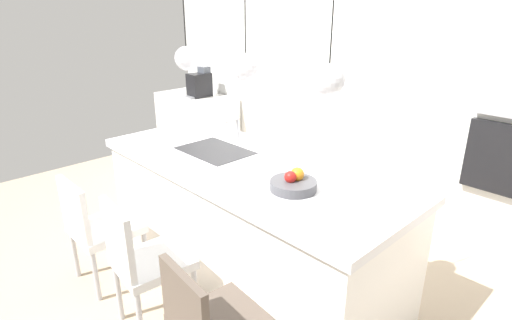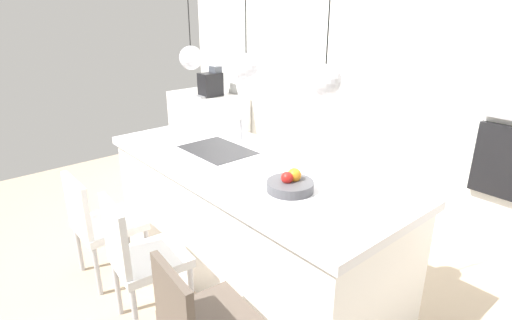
# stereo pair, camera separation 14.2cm
# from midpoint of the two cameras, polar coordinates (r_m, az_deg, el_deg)

# --- Properties ---
(floor) EXTENTS (6.60, 6.60, 0.00)m
(floor) POSITION_cam_midpoint_polar(r_m,az_deg,el_deg) (3.40, 0.11, -15.10)
(floor) COLOR tan
(floor) RESTS_ON ground
(back_wall) EXTENTS (6.00, 0.10, 2.60)m
(back_wall) POSITION_cam_midpoint_polar(r_m,az_deg,el_deg) (4.09, 18.22, 10.02)
(back_wall) COLOR white
(back_wall) RESTS_ON ground
(kitchen_island) EXTENTS (2.45, 0.99, 0.93)m
(kitchen_island) POSITION_cam_midpoint_polar(r_m,az_deg,el_deg) (3.15, 0.11, -8.22)
(kitchen_island) COLOR white
(kitchen_island) RESTS_ON ground
(sink_basin) EXTENTS (0.56, 0.40, 0.02)m
(sink_basin) POSITION_cam_midpoint_polar(r_m,az_deg,el_deg) (3.22, -4.11, 1.32)
(sink_basin) COLOR #2D2D30
(sink_basin) RESTS_ON kitchen_island
(faucet) EXTENTS (0.02, 0.17, 0.22)m
(faucet) POSITION_cam_midpoint_polar(r_m,az_deg,el_deg) (3.30, -1.20, 4.54)
(faucet) COLOR silver
(faucet) RESTS_ON kitchen_island
(fruit_bowl) EXTENTS (0.29, 0.29, 0.13)m
(fruit_bowl) POSITION_cam_midpoint_polar(r_m,az_deg,el_deg) (2.52, 6.40, -3.37)
(fruit_bowl) COLOR #4C4C51
(fruit_bowl) RESTS_ON kitchen_island
(side_counter) EXTENTS (1.10, 0.60, 0.87)m
(side_counter) POSITION_cam_midpoint_polar(r_m,az_deg,el_deg) (5.66, -5.95, 4.69)
(side_counter) COLOR white
(side_counter) RESTS_ON ground
(coffee_machine) EXTENTS (0.20, 0.35, 0.38)m
(coffee_machine) POSITION_cam_midpoint_polar(r_m,az_deg,el_deg) (5.45, -5.55, 10.48)
(coffee_machine) COLOR black
(coffee_machine) RESTS_ON side_counter
(chair_near) EXTENTS (0.44, 0.45, 0.86)m
(chair_near) POSITION_cam_midpoint_polar(r_m,az_deg,el_deg) (3.28, -19.66, -8.00)
(chair_near) COLOR white
(chair_near) RESTS_ON ground
(chair_middle) EXTENTS (0.45, 0.47, 0.91)m
(chair_middle) POSITION_cam_midpoint_polar(r_m,az_deg,el_deg) (2.73, -14.37, -12.70)
(chair_middle) COLOR silver
(chair_middle) RESTS_ON ground
(chair_far) EXTENTS (0.46, 0.48, 0.83)m
(chair_far) POSITION_cam_midpoint_polar(r_m,az_deg,el_deg) (2.28, -5.86, -21.21)
(chair_far) COLOR brown
(chair_far) RESTS_ON ground
(pendant_light_left) EXTENTS (0.18, 0.18, 0.78)m
(pendant_light_left) POSITION_cam_midpoint_polar(r_m,az_deg,el_deg) (3.32, -7.76, 13.90)
(pendant_light_left) COLOR silver
(pendant_light_center) EXTENTS (0.18, 0.18, 0.78)m
(pendant_light_center) POSITION_cam_midpoint_polar(r_m,az_deg,el_deg) (2.78, 0.13, 12.77)
(pendant_light_center) COLOR silver
(pendant_light_right) EXTENTS (0.18, 0.18, 0.78)m
(pendant_light_right) POSITION_cam_midpoint_polar(r_m,az_deg,el_deg) (2.32, 11.34, 10.74)
(pendant_light_right) COLOR silver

